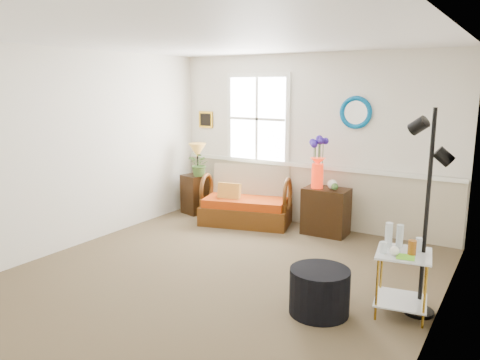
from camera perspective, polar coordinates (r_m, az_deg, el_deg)
The scene contains 19 objects.
floor at distance 5.39m, azimuth -2.79°, elevation -11.85°, with size 4.50×5.00×0.01m, color brown.
ceiling at distance 4.96m, azimuth -3.09°, elevation 16.88°, with size 4.50×5.00×0.01m, color white.
walls at distance 5.01m, azimuth -2.93°, elevation 1.92°, with size 4.51×5.01×2.60m.
wainscot at distance 7.32m, azimuth 8.24°, elevation -1.90°, with size 4.46×0.02×0.90m, color #B7AA8A.
chair_rail at distance 7.22m, azimuth 8.32°, elevation 1.72°, with size 4.46×0.04×0.06m, color white.
window at distance 7.53m, azimuth 2.13°, elevation 7.45°, with size 1.14×0.06×1.44m, color white, non-canonical shape.
picture at distance 8.10m, azimuth -4.17°, elevation 7.36°, with size 0.28×0.03×0.28m, color #C38F1F.
mirror at distance 6.89m, azimuth 13.95°, elevation 7.99°, with size 0.47×0.47×0.07m, color #027FC5.
loveseat at distance 7.27m, azimuth 0.77°, elevation -1.94°, with size 1.35×0.77×0.88m, color #4F2B0D, non-canonical shape.
throw_pillow at distance 7.24m, azimuth -1.35°, elevation -1.78°, with size 0.36×0.09×0.36m, color #C95C16, non-canonical shape.
lamp_stand at distance 7.92m, azimuth -5.45°, elevation -1.70°, with size 0.37×0.37×0.66m, color black, non-canonical shape.
table_lamp at distance 7.80m, azimuth -5.19°, elevation 2.53°, with size 0.29×0.29×0.53m, color #C28833, non-canonical shape.
potted_plant at distance 7.71m, azimuth -4.92°, elevation 1.61°, with size 0.36×0.40×0.31m, color #42682B.
cabinet at distance 6.89m, azimuth 10.42°, elevation -3.77°, with size 0.63×0.41×0.68m, color black, non-canonical shape.
flower_vase at distance 6.75m, azimuth 9.46°, elevation 2.09°, with size 0.21×0.21×0.73m, color red, non-canonical shape.
side_table at distance 4.74m, azimuth 19.11°, elevation -11.84°, with size 0.48×0.48×0.61m, color #A87B20, non-canonical shape.
tabletop_items at distance 4.60m, azimuth 19.07°, elevation -6.86°, with size 0.40×0.40×0.24m, color silver, non-canonical shape.
floor_lamp at distance 4.60m, azimuth 21.79°, elevation -3.96°, with size 0.28×0.28×1.94m, color black, non-canonical shape.
ottoman at distance 4.61m, azimuth 9.65°, elevation -13.22°, with size 0.57×0.57×0.44m, color black.
Camera 1 is at (2.81, -4.06, 2.14)m, focal length 35.00 mm.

